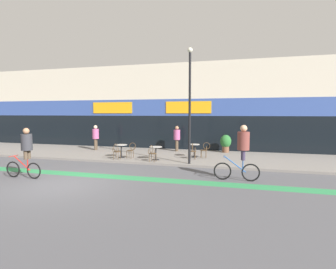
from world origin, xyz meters
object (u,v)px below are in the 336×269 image
at_px(bistro_table_2, 194,148).
at_px(pedestrian_near_end, 177,136).
at_px(lamp_post, 190,98).
at_px(cyclist_1, 242,148).
at_px(bistro_table_1, 156,150).
at_px(cyclist_0, 26,149).
at_px(bistro_table_0, 121,148).
at_px(pedestrian_far_end, 96,135).
at_px(cafe_chair_2_side, 205,149).
at_px(cafe_chair_2_near, 193,150).
at_px(cafe_chair_1_near, 152,152).
at_px(cafe_chair_0_side, 131,149).
at_px(planter_pot, 226,143).
at_px(cafe_chair_0_near, 116,150).

xyz_separation_m(bistro_table_2, pedestrian_near_end, (-1.57, 2.19, 0.48)).
distance_m(lamp_post, cyclist_1, 4.09).
relative_size(bistro_table_1, cyclist_0, 0.35).
bearing_deg(pedestrian_near_end, lamp_post, 116.40).
bearing_deg(cyclist_1, bistro_table_0, -26.55).
bearing_deg(pedestrian_far_end, cyclist_1, -33.14).
bearing_deg(cyclist_0, cafe_chair_2_side, -136.80).
distance_m(cafe_chair_2_near, pedestrian_near_end, 3.27).
relative_size(cafe_chair_1_near, cyclist_0, 0.43).
bearing_deg(lamp_post, cafe_chair_0_side, 168.01).
bearing_deg(planter_pot, cyclist_0, -131.24).
bearing_deg(planter_pot, cafe_chair_2_near, -118.66).
relative_size(pedestrian_near_end, pedestrian_far_end, 0.99).
bearing_deg(bistro_table_0, lamp_post, -10.31).
bearing_deg(pedestrian_far_end, bistro_table_2, -13.19).
height_order(bistro_table_0, cafe_chair_2_side, cafe_chair_2_side).
distance_m(cafe_chair_2_near, planter_pot, 3.50).
height_order(cafe_chair_0_near, cyclist_1, cyclist_1).
height_order(cafe_chair_2_near, cafe_chair_2_side, same).
relative_size(cafe_chair_2_near, cafe_chair_2_side, 1.00).
bearing_deg(cafe_chair_2_side, pedestrian_far_end, -11.85).
distance_m(cafe_chair_0_side, planter_pot, 6.34).
distance_m(cafe_chair_1_near, cafe_chair_2_near, 2.39).
xyz_separation_m(bistro_table_1, cafe_chair_0_side, (-1.54, 0.15, -0.01)).
bearing_deg(cyclist_1, pedestrian_near_end, -58.94).
bearing_deg(cyclist_1, planter_pot, -83.63).
relative_size(cafe_chair_2_side, cyclist_0, 0.43).
relative_size(bistro_table_0, pedestrian_far_end, 0.44).
bearing_deg(pedestrian_far_end, lamp_post, -27.43).
relative_size(bistro_table_1, cafe_chair_0_near, 0.82).
bearing_deg(pedestrian_near_end, cafe_chair_0_side, 66.07).
height_order(bistro_table_1, cafe_chair_2_near, cafe_chair_2_near).
distance_m(planter_pot, pedestrian_far_end, 9.00).
distance_m(bistro_table_0, pedestrian_far_end, 4.02).
bearing_deg(cafe_chair_0_near, planter_pot, -51.41).
distance_m(cafe_chair_2_side, pedestrian_near_end, 3.14).
bearing_deg(planter_pot, bistro_table_0, -147.40).
distance_m(bistro_table_0, planter_pot, 6.86).
relative_size(cafe_chair_0_side, pedestrian_far_end, 0.52).
height_order(cafe_chair_0_near, cyclist_0, cyclist_0).
bearing_deg(cyclist_0, cafe_chair_1_near, -133.97).
relative_size(cafe_chair_0_near, cafe_chair_2_side, 1.00).
relative_size(bistro_table_2, planter_pot, 0.66).
distance_m(cafe_chair_1_near, pedestrian_far_end, 6.24).
height_order(cafe_chair_0_near, cafe_chair_1_near, same).
bearing_deg(cafe_chair_0_side, bistro_table_1, 178.60).
xyz_separation_m(cafe_chair_0_side, cyclist_0, (-2.53, -5.06, 0.59)).
xyz_separation_m(cafe_chair_1_near, cyclist_1, (4.57, -2.34, 0.68)).
height_order(cafe_chair_2_side, cyclist_0, cyclist_0).
bearing_deg(cafe_chair_0_side, bistro_table_2, -155.95).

